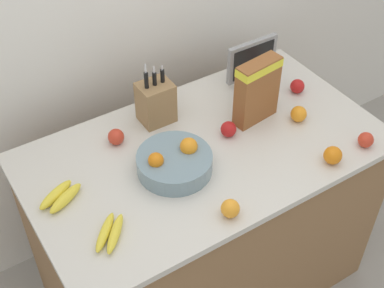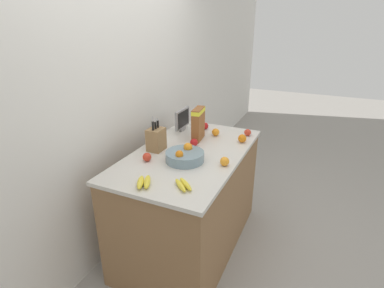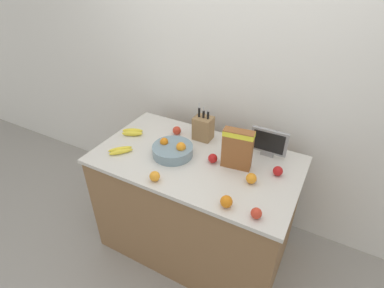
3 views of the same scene
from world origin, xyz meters
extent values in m
plane|color=gray|center=(0.00, 0.00, 0.00)|extent=(14.00, 14.00, 0.00)
cube|color=silver|center=(0.00, 0.64, 1.30)|extent=(9.00, 0.06, 2.60)
cube|color=olive|center=(0.00, 0.00, 0.45)|extent=(1.46, 0.82, 0.91)
cube|color=beige|center=(0.00, 0.00, 0.92)|extent=(1.49, 0.85, 0.03)
cube|color=#937047|center=(-0.08, 0.27, 1.03)|extent=(0.14, 0.12, 0.19)
cylinder|color=black|center=(-0.11, 0.27, 1.16)|extent=(0.02, 0.02, 0.07)
cube|color=silver|center=(-0.11, 0.27, 1.22)|extent=(0.01, 0.00, 0.04)
cylinder|color=black|center=(-0.08, 0.27, 1.15)|extent=(0.02, 0.02, 0.06)
cube|color=silver|center=(-0.08, 0.27, 1.20)|extent=(0.01, 0.00, 0.03)
cylinder|color=black|center=(-0.04, 0.27, 1.15)|extent=(0.02, 0.02, 0.06)
cube|color=silver|center=(-0.04, 0.27, 1.19)|extent=(0.01, 0.00, 0.02)
cube|color=gray|center=(0.44, 0.28, 0.95)|extent=(0.09, 0.03, 0.03)
cube|color=gray|center=(0.44, 0.28, 1.06)|extent=(0.26, 0.02, 0.19)
cube|color=black|center=(0.44, 0.27, 1.06)|extent=(0.23, 0.00, 0.15)
cube|color=brown|center=(0.29, 0.05, 1.08)|extent=(0.21, 0.10, 0.29)
cube|color=yellow|center=(0.29, 0.05, 1.20)|extent=(0.21, 0.10, 0.04)
cylinder|color=gray|center=(-0.17, -0.04, 0.97)|extent=(0.30, 0.30, 0.08)
sphere|color=orange|center=(-0.10, -0.03, 1.02)|extent=(0.07, 0.07, 0.07)
sphere|color=orange|center=(-0.25, -0.03, 1.02)|extent=(0.06, 0.06, 0.06)
ellipsoid|color=yellow|center=(-0.62, 0.07, 0.96)|extent=(0.17, 0.11, 0.04)
ellipsoid|color=yellow|center=(-0.60, 0.03, 0.96)|extent=(0.17, 0.11, 0.04)
ellipsoid|color=yellow|center=(-0.52, -0.21, 0.95)|extent=(0.14, 0.16, 0.03)
ellipsoid|color=yellow|center=(-0.54, -0.19, 0.95)|extent=(0.15, 0.15, 0.03)
sphere|color=red|center=(0.13, 0.02, 0.97)|extent=(0.07, 0.07, 0.07)
sphere|color=red|center=(0.57, 0.09, 0.97)|extent=(0.07, 0.07, 0.07)
sphere|color=red|center=(0.56, -0.34, 0.97)|extent=(0.06, 0.06, 0.06)
sphere|color=red|center=(-0.29, 0.23, 0.97)|extent=(0.07, 0.07, 0.07)
sphere|color=orange|center=(0.44, -0.07, 0.97)|extent=(0.07, 0.07, 0.07)
sphere|color=orange|center=(0.38, -0.34, 0.97)|extent=(0.07, 0.07, 0.07)
sphere|color=orange|center=(-0.12, -0.34, 0.97)|extent=(0.07, 0.07, 0.07)
camera|label=1|loc=(-0.91, -1.33, 2.43)|focal=50.00mm
camera|label=2|loc=(-2.05, -0.95, 1.94)|focal=28.00mm
camera|label=3|loc=(0.81, -1.56, 2.22)|focal=28.00mm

